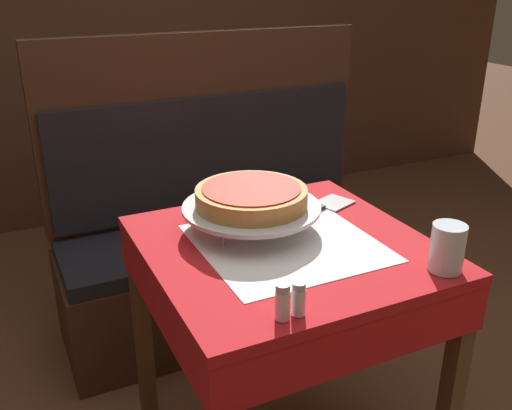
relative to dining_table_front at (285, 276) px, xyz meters
name	(u,v)px	position (x,y,z in m)	size (l,w,h in m)	color
dining_table_front	(285,276)	(0.00, 0.00, 0.00)	(0.75, 0.75, 0.75)	red
dining_table_rear	(195,128)	(0.33, 1.64, -0.01)	(0.67, 0.67, 0.75)	red
booth_bench	(223,246)	(0.14, 0.80, -0.30)	(1.37, 0.47, 1.22)	#3D2316
back_wall_panel	(103,16)	(0.00, 2.18, 0.55)	(6.00, 0.04, 2.40)	#4C2D1E
pizza_pan_stand	(251,208)	(-0.05, 0.12, 0.17)	(0.39, 0.39, 0.07)	#ADADB2
deep_dish_pizza	(251,196)	(-0.05, 0.12, 0.20)	(0.32, 0.32, 0.05)	#C68E47
pizza_server	(321,208)	(0.21, 0.16, 0.11)	(0.28, 0.15, 0.01)	#BCBCC1
water_glass_near	(447,248)	(0.28, -0.30, 0.16)	(0.08, 0.08, 0.12)	silver
salt_shaker	(282,302)	(-0.18, -0.32, 0.15)	(0.03, 0.03, 0.08)	silver
pepper_shaker	(299,299)	(-0.14, -0.32, 0.14)	(0.03, 0.03, 0.08)	silver
condiment_caddy	(210,101)	(0.41, 1.62, 0.14)	(0.14, 0.14, 0.15)	black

